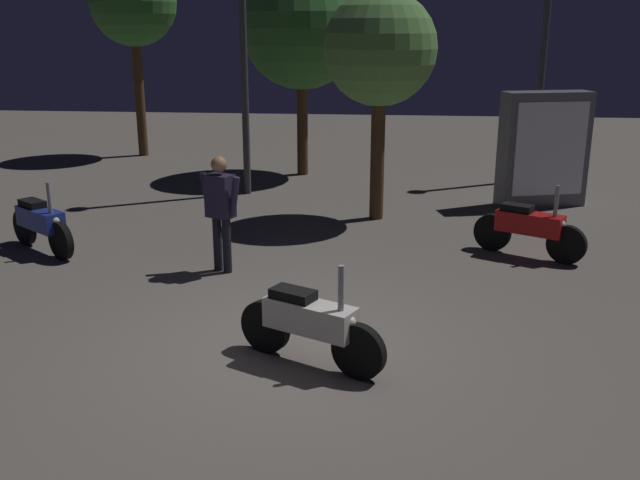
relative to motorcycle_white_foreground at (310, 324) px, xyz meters
name	(u,v)px	position (x,y,z in m)	size (l,w,h in m)	color
ground_plane	(285,347)	(-0.30, 0.37, -0.44)	(40.00, 40.00, 0.00)	#605951
motorcycle_white_foreground	(310,324)	(0.00, 0.00, 0.00)	(1.53, 0.83, 1.11)	black
motorcycle_blue_parked_left	(41,223)	(-4.38, 3.28, 0.00)	(1.39, 1.07, 1.11)	black
motorcycle_red_parked_right	(529,228)	(2.78, 3.74, 0.00)	(1.50, 0.90, 1.11)	black
person_rider_beside	(221,204)	(-1.50, 2.67, 0.51)	(0.63, 0.37, 1.60)	black
streetlamp_near	(546,29)	(3.85, 9.18, 2.72)	(0.36, 0.36, 4.97)	#38383D
streetlamp_far	(242,10)	(-2.08, 7.34, 3.07)	(0.36, 0.36, 5.60)	#38383D
tree_left_bg	(302,29)	(-1.21, 9.33, 2.72)	(2.58, 2.58, 4.46)	#4C331E
tree_center_bg	(380,50)	(0.53, 5.68, 2.41)	(1.88, 1.88, 3.82)	#4C331E
tree_right_bg	(133,4)	(-5.59, 11.33, 3.28)	(2.11, 2.11, 4.82)	#4C331E
kiosk_billboard	(544,149)	(3.55, 6.92, 0.61)	(1.68, 0.91, 2.10)	#595960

